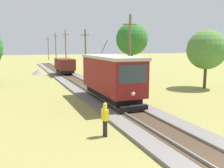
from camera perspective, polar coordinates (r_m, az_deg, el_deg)
name	(u,v)px	position (r m, az deg, el deg)	size (l,w,h in m)	color
red_tram	(111,76)	(19.84, -0.22, 1.92)	(2.60, 8.54, 4.79)	maroon
freight_car	(65,66)	(39.14, -11.02, 4.27)	(2.40, 5.20, 2.31)	maroon
utility_pole_near_tram	(129,54)	(23.82, 4.04, 7.10)	(1.40, 0.61, 7.54)	brown
utility_pole_mid	(86,52)	(38.63, -6.21, 7.46)	(1.40, 0.38, 7.16)	brown
utility_pole_far	(66,48)	(54.19, -10.78, 8.21)	(1.40, 0.51, 8.03)	brown
utility_pole_distant	(56,48)	(67.85, -13.04, 8.31)	(1.40, 0.41, 8.17)	brown
utility_pole_horizon	(48,48)	(83.58, -14.70, 8.13)	(1.40, 0.62, 7.64)	brown
gravel_pile	(38,71)	(41.65, -16.87, 2.82)	(2.24, 2.24, 0.95)	gray
track_worker	(105,118)	(12.49, -1.64, -7.96)	(0.30, 0.41, 1.78)	black
tree_left_near	(132,39)	(36.55, 4.68, 10.42)	(4.72, 4.72, 7.97)	#4C3823
tree_left_far	(207,50)	(28.42, 21.29, 7.50)	(4.25, 4.25, 6.34)	#4C3823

